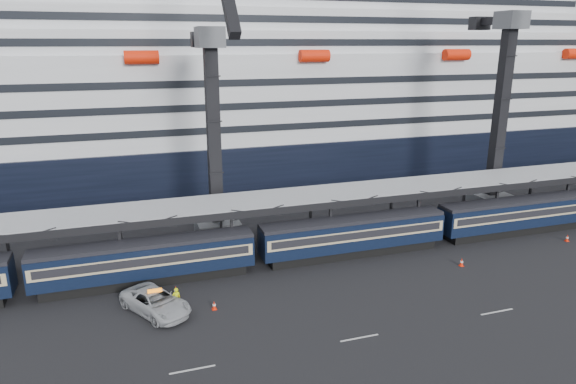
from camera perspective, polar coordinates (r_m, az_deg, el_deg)
name	(u,v)px	position (r m, az deg, el deg)	size (l,w,h in m)	color
ground	(485,286)	(48.76, 21.00, -9.76)	(260.00, 260.00, 0.00)	black
train	(383,230)	(53.02, 10.56, -4.21)	(133.05, 3.00, 4.05)	black
canopy	(405,187)	(57.62, 12.90, 0.51)	(130.00, 6.25, 5.53)	#9A9DA2
cruise_ship	(300,95)	(84.52, 1.29, 10.74)	(214.09, 28.84, 34.00)	black
crane_dark_near	(214,130)	(53.42, -8.21, 6.87)	(4.50, 17.75, 35.08)	#505358
crane_dark_mid	(504,104)	(67.72, 22.87, 8.97)	(4.50, 18.24, 39.64)	#505358
pickup_truck	(156,302)	(42.54, -14.49, -11.74)	(2.99, 6.49, 1.80)	#A9ACB0
worker	(176,298)	(42.67, -12.29, -11.47)	(0.67, 0.44, 1.84)	#D4E90C
traffic_cone_b	(176,291)	(44.92, -12.35, -10.68)	(0.44, 0.44, 0.87)	#FC2407
traffic_cone_c	(214,305)	(42.31, -8.21, -12.34)	(0.37, 0.37, 0.74)	#FC2407
traffic_cone_d	(462,262)	(52.02, 18.73, -7.39)	(0.40, 0.40, 0.80)	#FC2407
traffic_cone_e	(567,238)	(62.78, 28.60, -4.50)	(0.38, 0.38, 0.76)	#FC2407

